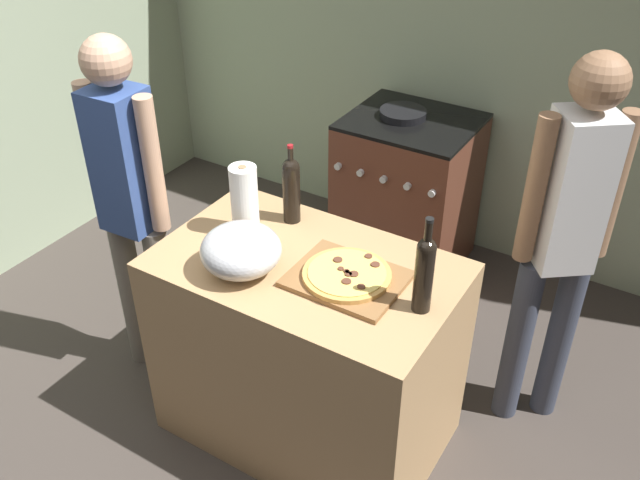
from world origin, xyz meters
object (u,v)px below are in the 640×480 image
(pizza, at_px, (347,274))
(mixing_bowl, at_px, (241,250))
(paper_towel_roll, at_px, (245,201))
(wine_bottle_dark, at_px, (424,271))
(person_in_stripes, at_px, (130,199))
(wine_bottle_amber, at_px, (291,188))
(person_in_red, at_px, (564,234))
(stove, at_px, (407,192))

(pizza, relative_size, mixing_bowl, 1.08)
(pizza, height_order, paper_towel_roll, paper_towel_roll)
(pizza, xyz_separation_m, wine_bottle_dark, (0.29, -0.00, 0.13))
(pizza, bearing_deg, person_in_stripes, -178.13)
(pizza, bearing_deg, mixing_bowl, -158.08)
(paper_towel_roll, relative_size, person_in_stripes, 0.18)
(wine_bottle_amber, bearing_deg, wine_bottle_dark, -19.41)
(pizza, relative_size, person_in_red, 0.19)
(wine_bottle_dark, relative_size, person_in_red, 0.22)
(pizza, relative_size, person_in_stripes, 0.20)
(paper_towel_roll, bearing_deg, pizza, -7.95)
(paper_towel_roll, distance_m, stove, 1.45)
(stove, bearing_deg, paper_towel_roll, -94.43)
(paper_towel_roll, height_order, wine_bottle_amber, wine_bottle_amber)
(stove, bearing_deg, wine_bottle_dark, -63.83)
(wine_bottle_dark, bearing_deg, person_in_stripes, -178.64)
(paper_towel_roll, height_order, stove, paper_towel_roll)
(pizza, height_order, mixing_bowl, mixing_bowl)
(person_in_stripes, bearing_deg, wine_bottle_amber, 23.49)
(mixing_bowl, xyz_separation_m, wine_bottle_amber, (-0.03, 0.38, 0.06))
(mixing_bowl, bearing_deg, person_in_stripes, 170.43)
(wine_bottle_dark, bearing_deg, stove, 116.17)
(mixing_bowl, relative_size, person_in_stripes, 0.18)
(paper_towel_roll, distance_m, person_in_red, 1.23)
(paper_towel_roll, relative_size, wine_bottle_amber, 0.87)
(wine_bottle_amber, bearing_deg, stove, 90.11)
(paper_towel_roll, bearing_deg, person_in_red, 26.26)
(wine_bottle_dark, bearing_deg, mixing_bowl, -167.62)
(mixing_bowl, distance_m, wine_bottle_dark, 0.67)
(paper_towel_roll, height_order, person_in_stripes, person_in_stripes)
(paper_towel_roll, distance_m, wine_bottle_dark, 0.79)
(person_in_stripes, distance_m, person_in_red, 1.74)
(wine_bottle_dark, distance_m, wine_bottle_amber, 0.73)
(paper_towel_roll, bearing_deg, wine_bottle_dark, -5.19)
(pizza, height_order, wine_bottle_amber, wine_bottle_amber)
(mixing_bowl, bearing_deg, stove, 91.36)
(mixing_bowl, distance_m, paper_towel_roll, 0.26)
(wine_bottle_dark, relative_size, wine_bottle_amber, 1.08)
(person_in_stripes, bearing_deg, wine_bottle_dark, 1.36)
(paper_towel_roll, height_order, person_in_red, person_in_red)
(person_in_stripes, xyz_separation_m, person_in_red, (1.62, 0.64, 0.02))
(wine_bottle_amber, bearing_deg, mixing_bowl, -84.91)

